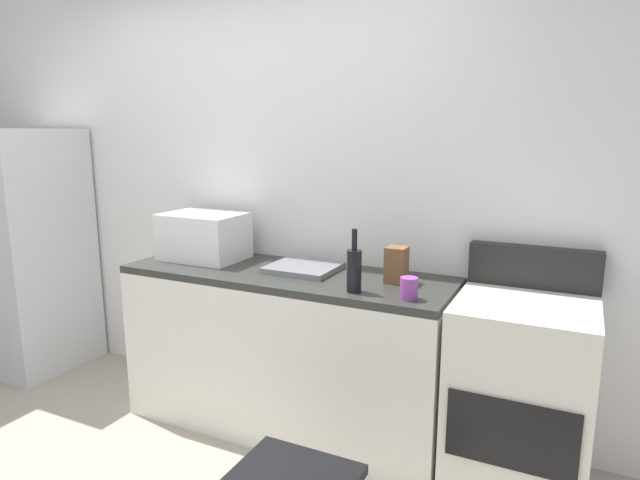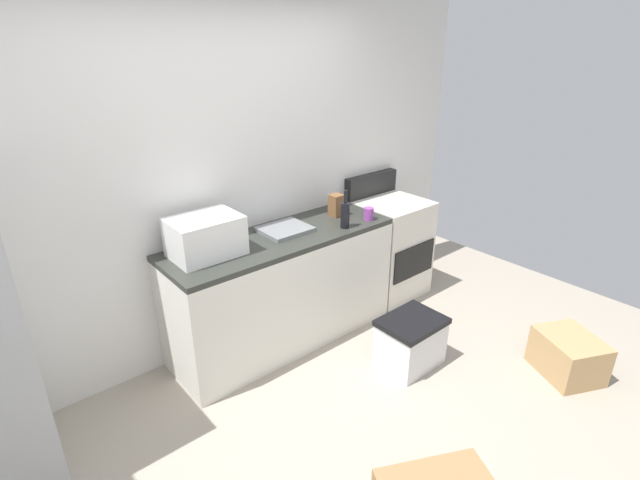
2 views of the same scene
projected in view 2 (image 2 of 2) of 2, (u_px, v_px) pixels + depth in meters
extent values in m
plane|color=#9E9384|center=(363.00, 445.00, 2.85)|extent=(6.00, 6.00, 0.00)
cube|color=silver|center=(217.00, 181.00, 3.42)|extent=(5.00, 0.10, 2.60)
cube|color=silver|center=(283.00, 291.00, 3.69)|extent=(1.80, 0.60, 0.86)
cube|color=#2D302B|center=(281.00, 238.00, 3.52)|extent=(1.80, 0.60, 0.04)
cube|color=silver|center=(389.00, 247.00, 4.41)|extent=(0.60, 0.60, 0.90)
cube|color=black|center=(414.00, 261.00, 4.21)|extent=(0.52, 0.02, 0.30)
cube|color=black|center=(371.00, 184.00, 4.38)|extent=(0.60, 0.08, 0.20)
cube|color=white|center=(205.00, 236.00, 3.15)|extent=(0.46, 0.34, 0.27)
cube|color=slate|center=(285.00, 229.00, 3.59)|extent=(0.36, 0.32, 0.03)
cylinder|color=black|center=(345.00, 215.00, 3.62)|extent=(0.07, 0.07, 0.20)
cylinder|color=black|center=(345.00, 197.00, 3.56)|extent=(0.03, 0.03, 0.10)
cylinder|color=purple|center=(369.00, 214.00, 3.80)|extent=(0.08, 0.08, 0.10)
cube|color=brown|center=(336.00, 205.00, 3.87)|extent=(0.10, 0.10, 0.18)
cube|color=tan|center=(568.00, 355.00, 3.40)|extent=(0.51, 0.55, 0.30)
cube|color=silver|center=(410.00, 344.00, 3.49)|extent=(0.44, 0.34, 0.34)
cube|color=black|center=(412.00, 322.00, 3.42)|extent=(0.46, 0.36, 0.04)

